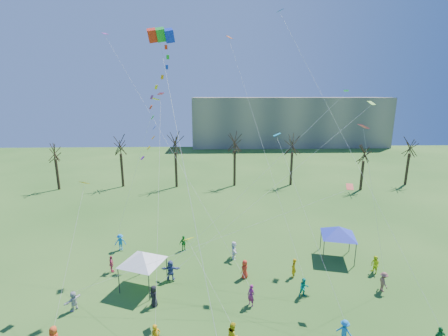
{
  "coord_description": "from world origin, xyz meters",
  "views": [
    {
      "loc": [
        -1.8,
        -16.43,
        16.12
      ],
      "look_at": [
        -1.07,
        5.0,
        11.0
      ],
      "focal_mm": 25.0,
      "sensor_mm": 36.0,
      "label": 1
    }
  ],
  "objects_px": {
    "distant_building": "(289,122)",
    "canopy_tent_white": "(142,257)",
    "big_box_kite": "(160,105)",
    "canopy_tent_blue": "(339,231)"
  },
  "relations": [
    {
      "from": "big_box_kite",
      "to": "canopy_tent_white",
      "type": "xyz_separation_m",
      "value": [
        -2.31,
        1.53,
        -12.54
      ]
    },
    {
      "from": "canopy_tent_white",
      "to": "canopy_tent_blue",
      "type": "xyz_separation_m",
      "value": [
        18.38,
        4.35,
        0.04
      ]
    },
    {
      "from": "big_box_kite",
      "to": "canopy_tent_blue",
      "type": "height_order",
      "value": "big_box_kite"
    },
    {
      "from": "distant_building",
      "to": "canopy_tent_white",
      "type": "height_order",
      "value": "distant_building"
    },
    {
      "from": "distant_building",
      "to": "canopy_tent_white",
      "type": "bearing_deg",
      "value": -111.81
    },
    {
      "from": "big_box_kite",
      "to": "canopy_tent_blue",
      "type": "distance_m",
      "value": 21.19
    },
    {
      "from": "distant_building",
      "to": "big_box_kite",
      "type": "xyz_separation_m",
      "value": [
        -27.53,
        -76.1,
        7.84
      ]
    },
    {
      "from": "distant_building",
      "to": "canopy_tent_blue",
      "type": "height_order",
      "value": "distant_building"
    },
    {
      "from": "distant_building",
      "to": "canopy_tent_white",
      "type": "distance_m",
      "value": 80.46
    },
    {
      "from": "big_box_kite",
      "to": "canopy_tent_white",
      "type": "bearing_deg",
      "value": 146.6
    }
  ]
}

